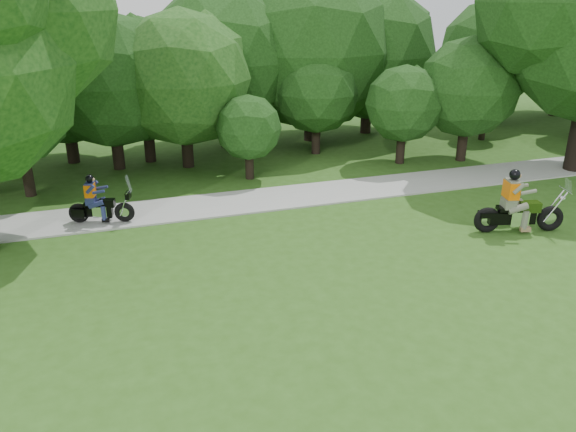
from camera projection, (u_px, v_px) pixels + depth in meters
ground at (450, 307)px, 12.70m from camera, size 100.00×100.00×0.00m
walkway at (322, 193)px, 19.75m from camera, size 60.00×2.20×0.06m
tree_line at (296, 65)px, 24.65m from camera, size 39.41×11.82×7.85m
chopper_motorcycle at (516, 209)px, 16.42m from camera, size 2.67×1.12×1.93m
touring_motorcycle at (97, 205)px, 17.00m from camera, size 1.97×0.96×1.52m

